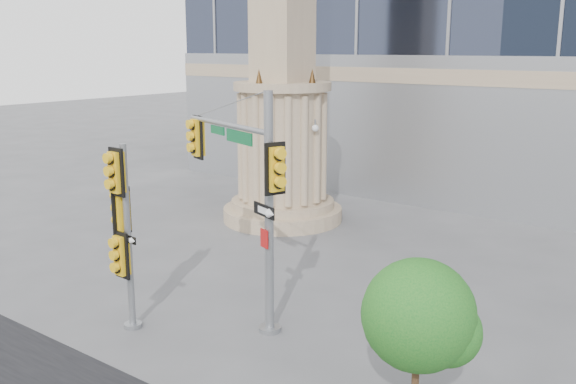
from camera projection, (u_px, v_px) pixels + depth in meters
The scene contains 5 objects.
ground at pixel (246, 356), 13.43m from camera, with size 120.00×120.00×0.00m, color #545456.
monument at pixel (282, 70), 22.74m from camera, with size 4.40×4.40×16.60m.
main_signal_pole at pixel (247, 179), 14.65m from camera, with size 4.04×1.76×5.43m.
secondary_signal_pole at pixel (122, 223), 14.20m from camera, with size 0.73×0.57×4.28m.
street_tree at pixel (421, 320), 10.45m from camera, with size 1.92×1.88×2.99m.
Camera 1 is at (8.18, -9.28, 6.32)m, focal length 40.00 mm.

